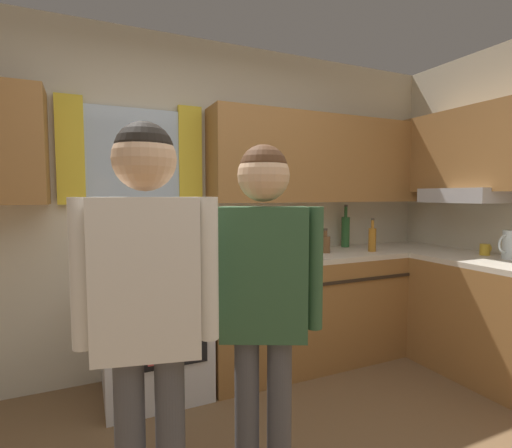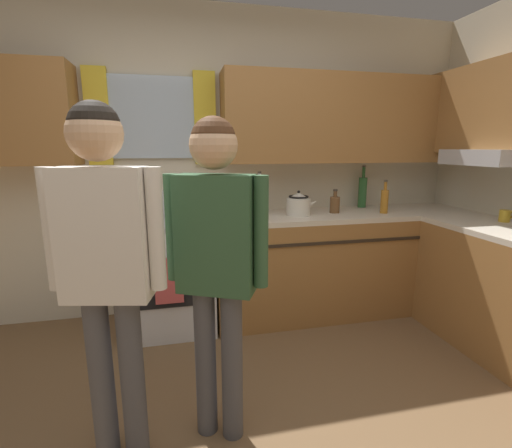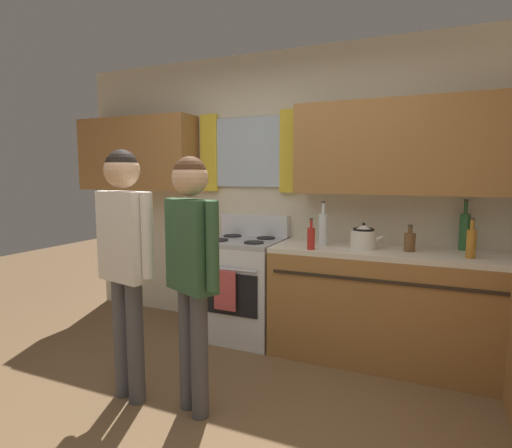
{
  "view_description": "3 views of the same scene",
  "coord_description": "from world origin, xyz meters",
  "px_view_note": "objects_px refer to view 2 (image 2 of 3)",
  "views": [
    {
      "loc": [
        -0.79,
        -1.1,
        1.38
      ],
      "look_at": [
        0.08,
        0.8,
        1.22
      ],
      "focal_mm": 26.61,
      "sensor_mm": 36.0,
      "label": 1
    },
    {
      "loc": [
        -0.29,
        -1.31,
        1.45
      ],
      "look_at": [
        0.13,
        0.55,
        1.05
      ],
      "focal_mm": 25.17,
      "sensor_mm": 36.0,
      "label": 2
    },
    {
      "loc": [
        1.21,
        -1.77,
        1.48
      ],
      "look_at": [
        0.09,
        0.8,
        1.14
      ],
      "focal_mm": 28.88,
      "sensor_mm": 36.0,
      "label": 3
    }
  ],
  "objects_px": {
    "bottle_sauce_red": "(261,210)",
    "bottle_oil_amber": "(384,201)",
    "bottle_squat_brown": "(335,204)",
    "adult_left": "(105,249)",
    "adult_in_plaid": "(216,247)",
    "stove_oven": "(170,272)",
    "mug_mustard_yellow": "(505,216)",
    "bottle_tall_clear": "(259,199)",
    "stovetop_kettle": "(299,204)",
    "bottle_wine_green": "(363,191)"
  },
  "relations": [
    {
      "from": "stove_oven",
      "to": "bottle_sauce_red",
      "type": "xyz_separation_m",
      "value": [
        0.7,
        -0.24,
        0.53
      ]
    },
    {
      "from": "bottle_oil_amber",
      "to": "bottle_sauce_red",
      "type": "bearing_deg",
      "value": -173.8
    },
    {
      "from": "adult_left",
      "to": "stovetop_kettle",
      "type": "bearing_deg",
      "value": 43.56
    },
    {
      "from": "bottle_squat_brown",
      "to": "adult_left",
      "type": "relative_size",
      "value": 0.13
    },
    {
      "from": "adult_in_plaid",
      "to": "bottle_squat_brown",
      "type": "bearing_deg",
      "value": 46.58
    },
    {
      "from": "bottle_wine_green",
      "to": "mug_mustard_yellow",
      "type": "xyz_separation_m",
      "value": [
        0.72,
        -0.86,
        -0.11
      ]
    },
    {
      "from": "stove_oven",
      "to": "adult_left",
      "type": "height_order",
      "value": "adult_left"
    },
    {
      "from": "stovetop_kettle",
      "to": "bottle_wine_green",
      "type": "bearing_deg",
      "value": 19.54
    },
    {
      "from": "bottle_wine_green",
      "to": "stove_oven",
      "type": "bearing_deg",
      "value": -173.2
    },
    {
      "from": "bottle_oil_amber",
      "to": "mug_mustard_yellow",
      "type": "relative_size",
      "value": 2.38
    },
    {
      "from": "adult_in_plaid",
      "to": "stove_oven",
      "type": "bearing_deg",
      "value": 101.37
    },
    {
      "from": "bottle_sauce_red",
      "to": "adult_in_plaid",
      "type": "distance_m",
      "value": 1.1
    },
    {
      "from": "adult_in_plaid",
      "to": "adult_left",
      "type": "bearing_deg",
      "value": -175.67
    },
    {
      "from": "mug_mustard_yellow",
      "to": "adult_left",
      "type": "height_order",
      "value": "adult_left"
    },
    {
      "from": "bottle_sauce_red",
      "to": "bottle_oil_amber",
      "type": "bearing_deg",
      "value": 6.2
    },
    {
      "from": "mug_mustard_yellow",
      "to": "adult_left",
      "type": "xyz_separation_m",
      "value": [
        -2.74,
        -0.63,
        0.09
      ]
    },
    {
      "from": "bottle_squat_brown",
      "to": "bottle_tall_clear",
      "type": "relative_size",
      "value": 0.56
    },
    {
      "from": "stove_oven",
      "to": "bottle_wine_green",
      "type": "height_order",
      "value": "bottle_wine_green"
    },
    {
      "from": "bottle_sauce_red",
      "to": "bottle_squat_brown",
      "type": "bearing_deg",
      "value": 17.87
    },
    {
      "from": "bottle_sauce_red",
      "to": "bottle_oil_amber",
      "type": "xyz_separation_m",
      "value": [
        1.12,
        0.12,
        0.02
      ]
    },
    {
      "from": "stove_oven",
      "to": "bottle_tall_clear",
      "type": "relative_size",
      "value": 3.0
    },
    {
      "from": "bottle_sauce_red",
      "to": "adult_left",
      "type": "xyz_separation_m",
      "value": [
        -0.93,
        -1.04,
        0.04
      ]
    },
    {
      "from": "bottle_oil_amber",
      "to": "bottle_wine_green",
      "type": "height_order",
      "value": "bottle_wine_green"
    },
    {
      "from": "stove_oven",
      "to": "adult_in_plaid",
      "type": "distance_m",
      "value": 1.37
    },
    {
      "from": "bottle_tall_clear",
      "to": "stovetop_kettle",
      "type": "bearing_deg",
      "value": -3.28
    },
    {
      "from": "stove_oven",
      "to": "adult_left",
      "type": "xyz_separation_m",
      "value": [
        -0.23,
        -1.28,
        0.56
      ]
    },
    {
      "from": "bottle_tall_clear",
      "to": "bottle_oil_amber",
      "type": "relative_size",
      "value": 1.28
    },
    {
      "from": "stove_oven",
      "to": "bottle_oil_amber",
      "type": "xyz_separation_m",
      "value": [
        1.82,
        -0.12,
        0.54
      ]
    },
    {
      "from": "bottle_oil_amber",
      "to": "adult_left",
      "type": "xyz_separation_m",
      "value": [
        -2.05,
        -1.16,
        0.02
      ]
    },
    {
      "from": "adult_left",
      "to": "adult_in_plaid",
      "type": "relative_size",
      "value": 1.03
    },
    {
      "from": "adult_left",
      "to": "bottle_tall_clear",
      "type": "bearing_deg",
      "value": 52.38
    },
    {
      "from": "mug_mustard_yellow",
      "to": "adult_in_plaid",
      "type": "relative_size",
      "value": 0.08
    },
    {
      "from": "bottle_squat_brown",
      "to": "bottle_tall_clear",
      "type": "distance_m",
      "value": 0.68
    },
    {
      "from": "adult_left",
      "to": "adult_in_plaid",
      "type": "xyz_separation_m",
      "value": [
        0.48,
        0.04,
        -0.03
      ]
    },
    {
      "from": "bottle_squat_brown",
      "to": "stove_oven",
      "type": "bearing_deg",
      "value": 179.54
    },
    {
      "from": "bottle_tall_clear",
      "to": "bottle_sauce_red",
      "type": "bearing_deg",
      "value": -99.87
    },
    {
      "from": "bottle_oil_amber",
      "to": "mug_mustard_yellow",
      "type": "height_order",
      "value": "bottle_oil_amber"
    },
    {
      "from": "bottle_sauce_red",
      "to": "bottle_tall_clear",
      "type": "height_order",
      "value": "bottle_tall_clear"
    },
    {
      "from": "stove_oven",
      "to": "adult_in_plaid",
      "type": "xyz_separation_m",
      "value": [
        0.25,
        -1.24,
        0.53
      ]
    },
    {
      "from": "mug_mustard_yellow",
      "to": "stovetop_kettle",
      "type": "xyz_separation_m",
      "value": [
        -1.45,
        0.61,
        0.05
      ]
    },
    {
      "from": "bottle_sauce_red",
      "to": "bottle_tall_clear",
      "type": "bearing_deg",
      "value": 80.13
    },
    {
      "from": "bottle_squat_brown",
      "to": "bottle_wine_green",
      "type": "relative_size",
      "value": 0.52
    },
    {
      "from": "stove_oven",
      "to": "bottle_tall_clear",
      "type": "bearing_deg",
      "value": -1.78
    },
    {
      "from": "mug_mustard_yellow",
      "to": "stovetop_kettle",
      "type": "relative_size",
      "value": 0.44
    },
    {
      "from": "bottle_wine_green",
      "to": "mug_mustard_yellow",
      "type": "bearing_deg",
      "value": -50.01
    },
    {
      "from": "bottle_sauce_red",
      "to": "adult_in_plaid",
      "type": "height_order",
      "value": "adult_in_plaid"
    },
    {
      "from": "mug_mustard_yellow",
      "to": "stove_oven",
      "type": "bearing_deg",
      "value": 165.55
    },
    {
      "from": "bottle_squat_brown",
      "to": "mug_mustard_yellow",
      "type": "relative_size",
      "value": 1.71
    },
    {
      "from": "bottle_oil_amber",
      "to": "stovetop_kettle",
      "type": "xyz_separation_m",
      "value": [
        -0.75,
        0.08,
        -0.01
      ]
    },
    {
      "from": "stove_oven",
      "to": "adult_in_plaid",
      "type": "height_order",
      "value": "adult_in_plaid"
    }
  ]
}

